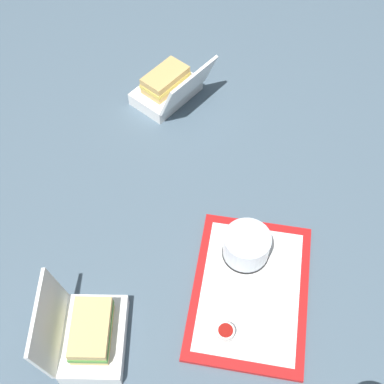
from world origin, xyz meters
name	(u,v)px	position (x,y,z in m)	size (l,w,h in m)	color
ground_plane	(202,213)	(0.00, 0.00, 0.00)	(3.20, 3.20, 0.00)	#4C6070
food_tray	(250,291)	(-0.20, -0.13, 0.01)	(0.39, 0.28, 0.01)	red
cake_container	(246,246)	(-0.11, -0.11, 0.05)	(0.11, 0.11, 0.07)	black
ketchup_cup	(225,332)	(-0.31, -0.08, 0.03)	(0.04, 0.04, 0.02)	white
napkin_stack	(270,322)	(-0.28, -0.18, 0.02)	(0.10, 0.10, 0.00)	white
plastic_fork	(229,309)	(-0.26, -0.09, 0.02)	(0.11, 0.01, 0.01)	white
clamshell_sandwich_front	(89,334)	(-0.35, 0.21, 0.04)	(0.20, 0.18, 0.17)	white
clamshell_sandwich_right	(168,87)	(0.39, 0.13, 0.04)	(0.26, 0.25, 0.16)	white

